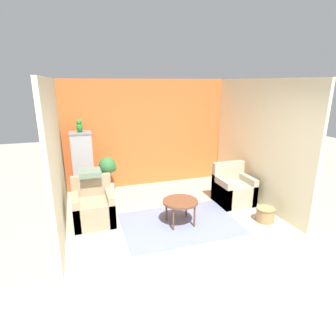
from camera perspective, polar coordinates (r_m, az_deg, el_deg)
The scene contains 13 objects.
ground_plane at distance 4.54m, azimuth 6.97°, elevation -17.32°, with size 20.00×20.00×0.00m, color #B2A893.
wall_back_accent at distance 7.09m, azimuth -4.37°, elevation 6.96°, with size 4.13×0.06×2.63m.
wall_left at distance 5.22m, azimuth -21.72°, elevation 2.09°, with size 0.06×3.38×2.63m.
wall_right at distance 6.38m, azimuth 17.69°, elevation 5.06°, with size 0.06×3.38×2.63m.
area_rug at distance 5.39m, azimuth 2.45°, elevation -11.15°, with size 2.14×1.53×0.01m.
coffee_table at distance 5.21m, azimuth 2.51°, elevation -7.10°, with size 0.66×0.66×0.47m.
armchair_left at distance 5.49m, azimuth -14.89°, elevation -7.86°, with size 0.73×0.72×0.86m.
armchair_right at distance 6.33m, azimuth 13.09°, elevation -4.34°, with size 0.73×0.72×0.86m.
birdcage at distance 6.60m, azimuth -16.87°, elevation 0.37°, with size 0.52×0.52×1.51m.
parrot at distance 6.41m, azimuth -17.57°, elevation 8.10°, with size 0.13×0.24×0.28m.
potted_plant at distance 6.68m, azimuth -12.20°, elevation -0.45°, with size 0.44×0.40×0.90m.
wicker_basket at distance 5.73m, azimuth 19.18°, elevation -8.84°, with size 0.36×0.36×0.27m.
throw_pillow at distance 5.52m, azimuth -15.55°, elevation -0.94°, with size 0.40×0.40×0.10m.
Camera 1 is at (-1.66, -3.37, 2.56)m, focal length 30.00 mm.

